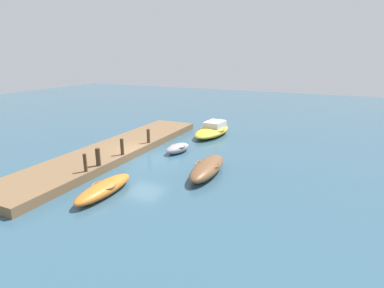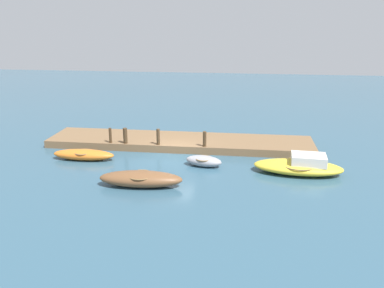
{
  "view_description": "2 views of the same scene",
  "coord_description": "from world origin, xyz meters",
  "px_view_note": "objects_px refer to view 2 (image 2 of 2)",
  "views": [
    {
      "loc": [
        16.62,
        11.35,
        6.8
      ],
      "look_at": [
        -0.72,
        3.28,
        1.21
      ],
      "focal_mm": 28.98,
      "sensor_mm": 36.0,
      "label": 1
    },
    {
      "loc": [
        -4.38,
        24.39,
        8.59
      ],
      "look_at": [
        -1.38,
        1.6,
        1.4
      ],
      "focal_mm": 37.67,
      "sensor_mm": 36.0,
      "label": 2
    }
  ],
  "objects_px": {
    "rowboat_orange": "(84,155)",
    "rowboat_brown": "(141,179)",
    "mooring_post_mid_west": "(158,137)",
    "dinghy_grey": "(204,161)",
    "mooring_post_west": "(205,139)",
    "motorboat_yellow": "(300,166)",
    "mooring_post_mid_east": "(125,136)",
    "mooring_post_east": "(110,135)"
  },
  "relations": [
    {
      "from": "rowboat_orange",
      "to": "mooring_post_east",
      "type": "bearing_deg",
      "value": -116.91
    },
    {
      "from": "motorboat_yellow",
      "to": "mooring_post_east",
      "type": "bearing_deg",
      "value": -8.73
    },
    {
      "from": "mooring_post_mid_west",
      "to": "mooring_post_east",
      "type": "distance_m",
      "value": 3.3
    },
    {
      "from": "rowboat_brown",
      "to": "mooring_post_mid_west",
      "type": "bearing_deg",
      "value": -90.29
    },
    {
      "from": "mooring_post_mid_west",
      "to": "mooring_post_mid_east",
      "type": "bearing_deg",
      "value": 0.0
    },
    {
      "from": "mooring_post_east",
      "to": "dinghy_grey",
      "type": "bearing_deg",
      "value": 160.63
    },
    {
      "from": "rowboat_brown",
      "to": "rowboat_orange",
      "type": "bearing_deg",
      "value": -41.21
    },
    {
      "from": "motorboat_yellow",
      "to": "mooring_post_mid_west",
      "type": "distance_m",
      "value": 9.36
    },
    {
      "from": "dinghy_grey",
      "to": "mooring_post_mid_east",
      "type": "height_order",
      "value": "mooring_post_mid_east"
    },
    {
      "from": "rowboat_brown",
      "to": "mooring_post_west",
      "type": "bearing_deg",
      "value": -118.93
    },
    {
      "from": "mooring_post_mid_west",
      "to": "mooring_post_mid_east",
      "type": "height_order",
      "value": "mooring_post_mid_west"
    },
    {
      "from": "rowboat_orange",
      "to": "dinghy_grey",
      "type": "xyz_separation_m",
      "value": [
        -7.68,
        0.15,
        -0.01
      ]
    },
    {
      "from": "motorboat_yellow",
      "to": "mooring_post_east",
      "type": "distance_m",
      "value": 12.54
    },
    {
      "from": "rowboat_brown",
      "to": "dinghy_grey",
      "type": "relative_size",
      "value": 1.9
    },
    {
      "from": "rowboat_orange",
      "to": "mooring_post_mid_west",
      "type": "bearing_deg",
      "value": -154.12
    },
    {
      "from": "mooring_post_west",
      "to": "mooring_post_east",
      "type": "height_order",
      "value": "mooring_post_east"
    },
    {
      "from": "dinghy_grey",
      "to": "motorboat_yellow",
      "type": "distance_m",
      "value": 5.64
    },
    {
      "from": "mooring_post_west",
      "to": "rowboat_brown",
      "type": "bearing_deg",
      "value": 64.18
    },
    {
      "from": "rowboat_orange",
      "to": "motorboat_yellow",
      "type": "bearing_deg",
      "value": 176.93
    },
    {
      "from": "rowboat_orange",
      "to": "mooring_post_mid_west",
      "type": "height_order",
      "value": "mooring_post_mid_west"
    },
    {
      "from": "motorboat_yellow",
      "to": "mooring_post_west",
      "type": "height_order",
      "value": "mooring_post_west"
    },
    {
      "from": "mooring_post_mid_west",
      "to": "mooring_post_east",
      "type": "bearing_deg",
      "value": 0.0
    },
    {
      "from": "mooring_post_west",
      "to": "mooring_post_east",
      "type": "relative_size",
      "value": 0.99
    },
    {
      "from": "rowboat_brown",
      "to": "mooring_post_mid_east",
      "type": "height_order",
      "value": "mooring_post_mid_east"
    },
    {
      "from": "dinghy_grey",
      "to": "mooring_post_west",
      "type": "relative_size",
      "value": 2.34
    },
    {
      "from": "rowboat_orange",
      "to": "rowboat_brown",
      "type": "xyz_separation_m",
      "value": [
        -4.67,
        3.66,
        0.09
      ]
    },
    {
      "from": "rowboat_brown",
      "to": "mooring_post_west",
      "type": "relative_size",
      "value": 4.46
    },
    {
      "from": "motorboat_yellow",
      "to": "mooring_post_mid_east",
      "type": "xyz_separation_m",
      "value": [
        11.18,
        -2.78,
        0.58
      ]
    },
    {
      "from": "rowboat_brown",
      "to": "dinghy_grey",
      "type": "bearing_deg",
      "value": -133.75
    },
    {
      "from": "motorboat_yellow",
      "to": "mooring_post_east",
      "type": "height_order",
      "value": "mooring_post_east"
    },
    {
      "from": "rowboat_orange",
      "to": "mooring_post_east",
      "type": "relative_size",
      "value": 3.85
    },
    {
      "from": "rowboat_orange",
      "to": "mooring_post_mid_west",
      "type": "xyz_separation_m",
      "value": [
        -4.38,
        -2.17,
        0.71
      ]
    },
    {
      "from": "motorboat_yellow",
      "to": "mooring_post_mid_west",
      "type": "xyz_separation_m",
      "value": [
        8.92,
        -2.78,
        0.59
      ]
    },
    {
      "from": "dinghy_grey",
      "to": "mooring_post_west",
      "type": "distance_m",
      "value": 2.43
    },
    {
      "from": "rowboat_orange",
      "to": "rowboat_brown",
      "type": "bearing_deg",
      "value": 141.47
    },
    {
      "from": "rowboat_orange",
      "to": "mooring_post_mid_west",
      "type": "relative_size",
      "value": 3.67
    },
    {
      "from": "rowboat_brown",
      "to": "motorboat_yellow",
      "type": "xyz_separation_m",
      "value": [
        -8.63,
        -3.05,
        0.03
      ]
    },
    {
      "from": "rowboat_orange",
      "to": "mooring_post_mid_east",
      "type": "distance_m",
      "value": 3.11
    },
    {
      "from": "rowboat_orange",
      "to": "motorboat_yellow",
      "type": "relative_size",
      "value": 0.76
    },
    {
      "from": "rowboat_orange",
      "to": "mooring_post_mid_east",
      "type": "relative_size",
      "value": 3.76
    },
    {
      "from": "rowboat_orange",
      "to": "mooring_post_west",
      "type": "xyz_separation_m",
      "value": [
        -7.49,
        -2.17,
        0.68
      ]
    },
    {
      "from": "rowboat_brown",
      "to": "mooring_post_mid_east",
      "type": "xyz_separation_m",
      "value": [
        2.55,
        -5.83,
        0.61
      ]
    }
  ]
}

